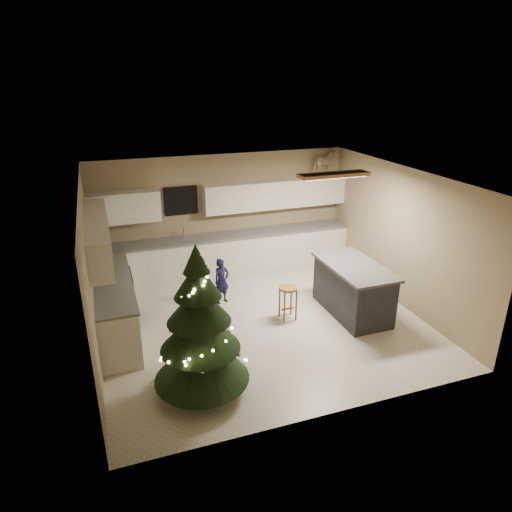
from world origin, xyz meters
The scene contains 8 objects.
ground_plane centered at (0.00, 0.00, 0.00)m, with size 5.50×5.50×0.00m, color beige.
room_shell centered at (0.02, 0.00, 1.75)m, with size 5.52×5.02×2.61m.
cabinetry centered at (-0.91, 1.65, 0.76)m, with size 5.50×3.20×2.00m.
island centered at (1.69, -0.19, 0.48)m, with size 0.90×1.70×0.95m.
bar_stool centered at (0.49, 0.01, 0.47)m, with size 0.32×0.32×0.62m.
christmas_tree centered at (-1.43, -1.46, 0.90)m, with size 1.37×1.32×2.19m.
toddler centered at (-0.47, 1.00, 0.45)m, with size 0.33×0.21×0.90m, color #101038.
rocking_horse centered at (2.30, 2.33, 2.29)m, with size 0.71×0.54×0.56m.
Camera 1 is at (-2.47, -6.67, 4.13)m, focal length 32.00 mm.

